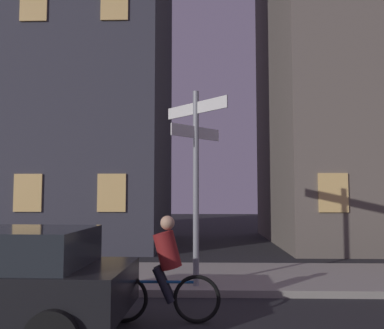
{
  "coord_description": "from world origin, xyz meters",
  "views": [
    {
      "loc": [
        1.56,
        -1.88,
        1.92
      ],
      "look_at": [
        1.33,
        6.24,
        2.54
      ],
      "focal_mm": 38.01,
      "sensor_mm": 36.0,
      "label": 1
    }
  ],
  "objects": [
    {
      "name": "cyclist",
      "position": [
        0.96,
        4.38,
        0.75
      ],
      "size": [
        1.82,
        0.32,
        1.61
      ],
      "color": "black",
      "rests_on": "ground_plane"
    },
    {
      "name": "building_right_block",
      "position": [
        9.06,
        14.98,
        8.99
      ],
      "size": [
        9.38,
        8.61,
        17.98
      ],
      "color": "#6B6056",
      "rests_on": "ground_plane"
    },
    {
      "name": "sidewalk_kerb",
      "position": [
        0.0,
        7.47,
        0.07
      ],
      "size": [
        40.0,
        3.14,
        0.14
      ],
      "primitive_type": "cube",
      "color": "gray",
      "rests_on": "ground_plane"
    },
    {
      "name": "signpost",
      "position": [
        1.41,
        6.29,
        2.48
      ],
      "size": [
        1.23,
        1.23,
        3.91
      ],
      "color": "gray",
      "rests_on": "sidewalk_kerb"
    }
  ]
}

